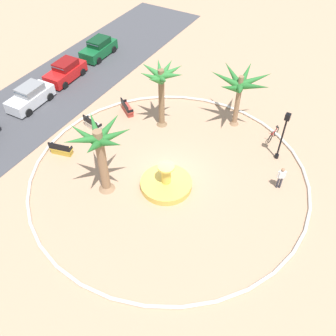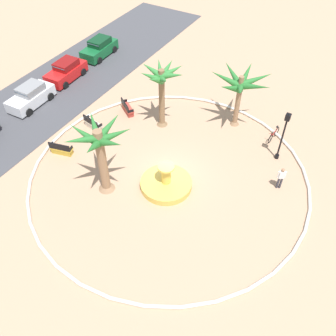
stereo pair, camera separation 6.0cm
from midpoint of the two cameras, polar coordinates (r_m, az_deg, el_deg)
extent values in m
plane|color=tan|center=(24.52, 0.19, -1.18)|extent=(80.00, 80.00, 0.00)
torus|color=silver|center=(24.45, 0.19, -1.01)|extent=(18.31, 18.31, 0.20)
cube|color=#424247|center=(31.85, -21.63, 7.80)|extent=(48.00, 8.00, 0.03)
cylinder|color=gold|center=(23.70, -0.23, -2.48)|extent=(3.31, 3.31, 0.45)
cylinder|color=teal|center=(23.72, -0.23, -2.54)|extent=(2.91, 2.91, 0.34)
cylinder|color=gold|center=(23.07, -0.23, -1.04)|extent=(0.60, 0.60, 1.26)
cylinder|color=#F1C954|center=(22.58, -0.24, 0.18)|extent=(1.06, 1.06, 0.12)
cylinder|color=#8E6B4C|center=(22.39, -10.01, 0.93)|extent=(0.55, 0.55, 4.71)
cone|color=#8E6B4C|center=(23.88, -9.39, -2.71)|extent=(1.05, 1.05, 0.50)
cone|color=#28702D|center=(21.55, -9.05, 6.36)|extent=(2.10, 0.68, 1.11)
cone|color=#28702D|center=(21.79, -11.20, 6.34)|extent=(1.75, 1.94, 1.21)
cone|color=#28702D|center=(21.55, -12.68, 5.10)|extent=(0.88, 2.08, 1.44)
cone|color=#28702D|center=(20.83, -13.18, 4.21)|extent=(2.06, 1.55, 1.04)
cone|color=#28702D|center=(20.47, -11.43, 3.11)|extent=(2.11, 1.23, 1.33)
cone|color=#28702D|center=(20.53, -8.90, 3.81)|extent=(0.85, 2.12, 1.26)
cone|color=#28702D|center=(21.00, -8.15, 5.10)|extent=(1.69, 1.98, 1.21)
cylinder|color=brown|center=(27.21, -0.90, 10.63)|extent=(0.43, 0.43, 4.68)
cone|color=brown|center=(28.44, -0.85, 7.15)|extent=(0.82, 0.82, 0.50)
cone|color=#337F38|center=(26.70, -0.10, 15.10)|extent=(1.77, 0.60, 1.10)
cone|color=#337F38|center=(26.79, -1.19, 15.03)|extent=(1.71, 1.53, 1.22)
cone|color=#337F38|center=(26.49, -2.42, 14.89)|extent=(0.66, 1.78, 1.04)
cone|color=#337F38|center=(26.03, -2.54, 13.90)|extent=(1.62, 1.61, 1.30)
cone|color=#337F38|center=(25.68, -1.90, 13.43)|extent=(1.76, 0.68, 1.31)
cone|color=#337F38|center=(25.53, -0.58, 13.37)|extent=(1.65, 1.60, 1.23)
cone|color=#337F38|center=(25.81, 0.72, 14.10)|extent=(0.76, 1.81, 0.99)
cone|color=#337F38|center=(26.37, 0.69, 14.73)|extent=(1.74, 1.50, 1.06)
cylinder|color=#8E6B4C|center=(27.89, 10.80, 10.05)|extent=(0.37, 0.37, 4.14)
cone|color=#8E6B4C|center=(28.94, 10.32, 7.10)|extent=(0.69, 0.69, 0.50)
cone|color=#28702D|center=(27.89, 12.03, 13.94)|extent=(2.38, 0.67, 1.34)
cone|color=#28702D|center=(27.73, 10.04, 14.11)|extent=(1.81, 2.25, 1.29)
cone|color=#28702D|center=(27.09, 8.98, 13.41)|extent=(1.04, 2.42, 1.32)
cone|color=#28702D|center=(26.37, 9.69, 12.06)|extent=(2.36, 1.36, 1.54)
cone|color=#28702D|center=(26.09, 11.13, 11.69)|extent=(2.40, 1.28, 1.37)
cone|color=#28702D|center=(26.57, 13.31, 12.11)|extent=(0.94, 2.42, 1.27)
cone|color=#28702D|center=(27.34, 13.53, 13.17)|extent=(1.95, 2.17, 1.20)
cube|color=gold|center=(26.85, -16.06, 2.94)|extent=(0.87, 1.67, 0.12)
cube|color=black|center=(26.53, -16.39, 3.13)|extent=(0.46, 1.57, 0.50)
cube|color=gold|center=(27.01, -15.95, 2.54)|extent=(0.80, 1.54, 0.39)
cube|color=black|center=(27.12, -17.49, 3.44)|extent=(0.46, 0.18, 0.24)
cube|color=black|center=(26.41, -14.71, 2.88)|extent=(0.46, 0.18, 0.24)
cube|color=#B73D33|center=(29.73, -6.18, 9.25)|extent=(1.33, 1.60, 0.12)
cube|color=black|center=(29.51, -6.61, 9.61)|extent=(0.98, 1.36, 0.50)
cube|color=#9C342B|center=(29.88, -6.14, 8.85)|extent=(1.22, 1.47, 0.39)
cube|color=black|center=(30.24, -6.70, 10.21)|extent=(0.41, 0.32, 0.24)
cube|color=black|center=(29.07, -5.68, 8.70)|extent=(0.41, 0.32, 0.24)
cube|color=beige|center=(28.51, -11.39, 6.78)|extent=(0.80, 1.67, 0.12)
cube|color=black|center=(28.24, -11.80, 7.05)|extent=(0.39, 1.58, 0.50)
cube|color=#B6ADA0|center=(28.67, -11.32, 6.38)|extent=(0.74, 1.53, 0.39)
cube|color=black|center=(28.93, -12.39, 7.58)|extent=(0.46, 0.17, 0.24)
cube|color=black|center=(27.94, -10.44, 6.40)|extent=(0.46, 0.17, 0.24)
cylinder|color=black|center=(25.77, 17.18, 4.18)|extent=(0.12, 0.12, 3.31)
cylinder|color=black|center=(26.74, 16.50, 1.74)|extent=(0.28, 0.28, 0.30)
cube|color=black|center=(24.65, 18.09, 7.47)|extent=(0.32, 0.32, 0.44)
sphere|color=#F2EDCC|center=(24.65, 18.09, 7.47)|extent=(0.22, 0.22, 0.22)
cone|color=black|center=(24.49, 18.24, 7.99)|extent=(0.20, 0.20, 0.18)
torus|color=black|center=(27.75, 15.58, 4.41)|extent=(0.72, 0.16, 0.72)
torus|color=black|center=(28.50, 16.48, 5.42)|extent=(0.72, 0.16, 0.72)
cylinder|color=#B21919|center=(27.98, 16.13, 5.29)|extent=(0.95, 0.18, 0.05)
cylinder|color=#B21919|center=(28.15, 16.50, 5.87)|extent=(0.04, 0.04, 0.30)
cube|color=black|center=(28.05, 16.57, 6.14)|extent=(0.21, 0.13, 0.06)
cylinder|color=#B21919|center=(27.56, 15.77, 5.04)|extent=(0.09, 0.44, 0.03)
cylinder|color=#33333D|center=(24.54, 17.07, -2.19)|extent=(0.14, 0.14, 0.91)
cylinder|color=#33333D|center=(24.49, 16.66, -2.19)|extent=(0.14, 0.14, 0.91)
cube|color=white|center=(24.00, 17.22, -1.00)|extent=(0.34, 0.39, 0.56)
sphere|color=#9E7051|center=(23.73, 17.43, -0.32)|extent=(0.22, 0.22, 0.22)
cylinder|color=white|center=(24.07, 17.73, -1.00)|extent=(0.09, 0.09, 0.53)
cylinder|color=white|center=(23.94, 16.72, -0.99)|extent=(0.09, 0.09, 0.53)
cube|color=silver|center=(32.27, -20.33, 10.09)|extent=(4.05, 1.81, 0.90)
cube|color=gray|center=(31.99, -20.42, 11.34)|extent=(2.04, 1.50, 0.60)
cube|color=#333D47|center=(31.57, -21.49, 10.36)|extent=(0.33, 1.37, 0.51)
cylinder|color=black|center=(31.24, -20.61, 8.05)|extent=(0.65, 0.24, 0.64)
cylinder|color=black|center=(32.40, -22.74, 8.78)|extent=(0.65, 0.24, 0.64)
cylinder|color=black|center=(32.54, -17.64, 10.47)|extent=(0.65, 0.24, 0.64)
cylinder|color=black|center=(33.65, -19.81, 11.11)|extent=(0.65, 0.24, 0.64)
cube|color=red|center=(34.78, -15.39, 13.97)|extent=(4.06, 1.84, 0.90)
cube|color=maroon|center=(34.55, -15.41, 15.17)|extent=(2.05, 1.52, 0.60)
cube|color=#333D47|center=(34.04, -16.35, 14.33)|extent=(0.34, 1.37, 0.51)
cylinder|color=black|center=(33.66, -15.50, 12.21)|extent=(0.65, 0.24, 0.64)
cylinder|color=black|center=(34.74, -17.68, 12.79)|extent=(0.65, 0.24, 0.64)
cylinder|color=black|center=(35.20, -12.91, 14.25)|extent=(0.65, 0.24, 0.64)
cylinder|color=black|center=(36.23, -15.09, 14.76)|extent=(0.65, 0.24, 0.64)
cube|color=#145B2D|center=(37.91, -10.50, 17.50)|extent=(4.05, 1.82, 0.90)
cube|color=#0C371B|center=(37.72, -10.46, 18.61)|extent=(2.04, 1.51, 0.60)
cube|color=#333D47|center=(37.14, -11.30, 17.91)|extent=(0.33, 1.37, 0.51)
cylinder|color=black|center=(36.72, -10.50, 15.99)|extent=(0.65, 0.24, 0.64)
cylinder|color=black|center=(37.71, -12.66, 16.47)|extent=(0.65, 0.24, 0.64)
cylinder|color=black|center=(38.44, -8.24, 17.65)|extent=(0.65, 0.24, 0.64)
cylinder|color=black|center=(39.39, -10.38, 18.09)|extent=(0.65, 0.24, 0.64)
camera|label=1|loc=(0.03, -89.93, 0.07)|focal=39.51mm
camera|label=2|loc=(0.03, 90.07, -0.07)|focal=39.51mm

